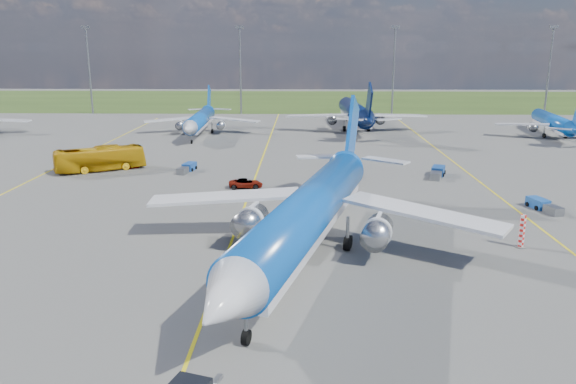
{
  "coord_description": "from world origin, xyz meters",
  "views": [
    {
      "loc": [
        6.5,
        -39.78,
        17.33
      ],
      "look_at": [
        5.13,
        11.68,
        4.0
      ],
      "focal_mm": 35.0,
      "sensor_mm": 36.0,
      "label": 1
    }
  ],
  "objects_px": {
    "apron_bus": "(100,159)",
    "baggage_tug_w": "(543,206)",
    "bg_jet_n": "(354,129)",
    "service_car_b": "(246,183)",
    "baggage_tug_e": "(437,173)",
    "service_car_a": "(130,162)",
    "bg_jet_nnw": "(201,135)",
    "service_car_c": "(348,174)",
    "bg_jet_ne": "(551,136)",
    "warning_post": "(522,231)",
    "main_airliner": "(309,258)",
    "baggage_tug_c": "(187,168)"
  },
  "relations": [
    {
      "from": "bg_jet_n",
      "to": "baggage_tug_e",
      "type": "bearing_deg",
      "value": 96.25
    },
    {
      "from": "main_airliner",
      "to": "baggage_tug_e",
      "type": "distance_m",
      "value": 36.02
    },
    {
      "from": "bg_jet_nnw",
      "to": "service_car_c",
      "type": "height_order",
      "value": "bg_jet_nnw"
    },
    {
      "from": "apron_bus",
      "to": "baggage_tug_w",
      "type": "height_order",
      "value": "apron_bus"
    },
    {
      "from": "warning_post",
      "to": "apron_bus",
      "type": "height_order",
      "value": "apron_bus"
    },
    {
      "from": "bg_jet_ne",
      "to": "service_car_a",
      "type": "height_order",
      "value": "bg_jet_ne"
    },
    {
      "from": "baggage_tug_e",
      "to": "bg_jet_nnw",
      "type": "bearing_deg",
      "value": 156.26
    },
    {
      "from": "baggage_tug_w",
      "to": "main_airliner",
      "type": "bearing_deg",
      "value": -164.59
    },
    {
      "from": "warning_post",
      "to": "bg_jet_ne",
      "type": "relative_size",
      "value": 0.09
    },
    {
      "from": "service_car_a",
      "to": "service_car_c",
      "type": "height_order",
      "value": "service_car_a"
    },
    {
      "from": "service_car_a",
      "to": "warning_post",
      "type": "bearing_deg",
      "value": -70.75
    },
    {
      "from": "bg_jet_n",
      "to": "baggage_tug_w",
      "type": "distance_m",
      "value": 63.8
    },
    {
      "from": "bg_jet_ne",
      "to": "service_car_c",
      "type": "height_order",
      "value": "bg_jet_ne"
    },
    {
      "from": "warning_post",
      "to": "baggage_tug_c",
      "type": "bearing_deg",
      "value": 139.77
    },
    {
      "from": "warning_post",
      "to": "apron_bus",
      "type": "relative_size",
      "value": 0.24
    },
    {
      "from": "bg_jet_n",
      "to": "main_airliner",
      "type": "relative_size",
      "value": 0.92
    },
    {
      "from": "apron_bus",
      "to": "baggage_tug_c",
      "type": "bearing_deg",
      "value": -120.57
    },
    {
      "from": "service_car_b",
      "to": "baggage_tug_w",
      "type": "distance_m",
      "value": 34.78
    },
    {
      "from": "main_airliner",
      "to": "service_car_a",
      "type": "relative_size",
      "value": 10.84
    },
    {
      "from": "bg_jet_nnw",
      "to": "service_car_c",
      "type": "relative_size",
      "value": 8.39
    },
    {
      "from": "warning_post",
      "to": "bg_jet_ne",
      "type": "height_order",
      "value": "bg_jet_ne"
    },
    {
      "from": "service_car_a",
      "to": "baggage_tug_e",
      "type": "xyz_separation_m",
      "value": [
        44.3,
        -5.27,
        -0.13
      ]
    },
    {
      "from": "main_airliner",
      "to": "service_car_a",
      "type": "xyz_separation_m",
      "value": [
        -26.3,
        36.47,
        0.71
      ]
    },
    {
      "from": "warning_post",
      "to": "service_car_b",
      "type": "distance_m",
      "value": 34.03
    },
    {
      "from": "service_car_a",
      "to": "service_car_b",
      "type": "relative_size",
      "value": 0.97
    },
    {
      "from": "baggage_tug_e",
      "to": "apron_bus",
      "type": "bearing_deg",
      "value": -163.52
    },
    {
      "from": "service_car_a",
      "to": "baggage_tug_c",
      "type": "distance_m",
      "value": 9.58
    },
    {
      "from": "bg_jet_ne",
      "to": "main_airliner",
      "type": "distance_m",
      "value": 84.12
    },
    {
      "from": "bg_jet_n",
      "to": "service_car_c",
      "type": "height_order",
      "value": "bg_jet_n"
    },
    {
      "from": "baggage_tug_c",
      "to": "baggage_tug_e",
      "type": "bearing_deg",
      "value": 6.56
    },
    {
      "from": "bg_jet_nnw",
      "to": "apron_bus",
      "type": "distance_m",
      "value": 35.62
    },
    {
      "from": "bg_jet_n",
      "to": "bg_jet_ne",
      "type": "xyz_separation_m",
      "value": [
        38.61,
        -8.82,
        0.0
      ]
    },
    {
      "from": "baggage_tug_c",
      "to": "baggage_tug_e",
      "type": "height_order",
      "value": "baggage_tug_e"
    },
    {
      "from": "bg_jet_n",
      "to": "baggage_tug_w",
      "type": "height_order",
      "value": "bg_jet_n"
    },
    {
      "from": "warning_post",
      "to": "bg_jet_n",
      "type": "height_order",
      "value": "bg_jet_n"
    },
    {
      "from": "apron_bus",
      "to": "baggage_tug_c",
      "type": "distance_m",
      "value": 12.65
    },
    {
      "from": "baggage_tug_w",
      "to": "baggage_tug_c",
      "type": "height_order",
      "value": "baggage_tug_w"
    },
    {
      "from": "bg_jet_ne",
      "to": "service_car_b",
      "type": "distance_m",
      "value": 72.06
    },
    {
      "from": "bg_jet_nnw",
      "to": "bg_jet_n",
      "type": "distance_m",
      "value": 33.21
    },
    {
      "from": "bg_jet_nnw",
      "to": "apron_bus",
      "type": "relative_size",
      "value": 2.68
    },
    {
      "from": "main_airliner",
      "to": "baggage_tug_c",
      "type": "relative_size",
      "value": 9.11
    },
    {
      "from": "bg_jet_n",
      "to": "apron_bus",
      "type": "bearing_deg",
      "value": 44.08
    },
    {
      "from": "baggage_tug_e",
      "to": "baggage_tug_c",
      "type": "bearing_deg",
      "value": -164.32
    },
    {
      "from": "bg_jet_nnw",
      "to": "bg_jet_n",
      "type": "height_order",
      "value": "bg_jet_n"
    },
    {
      "from": "bg_jet_ne",
      "to": "service_car_b",
      "type": "relative_size",
      "value": 7.45
    },
    {
      "from": "bg_jet_n",
      "to": "apron_bus",
      "type": "xyz_separation_m",
      "value": [
        -40.39,
        -43.23,
        1.75
      ]
    },
    {
      "from": "warning_post",
      "to": "bg_jet_nnw",
      "type": "relative_size",
      "value": 0.09
    },
    {
      "from": "service_car_b",
      "to": "baggage_tug_e",
      "type": "relative_size",
      "value": 0.75
    },
    {
      "from": "main_airliner",
      "to": "service_car_b",
      "type": "height_order",
      "value": "main_airliner"
    },
    {
      "from": "apron_bus",
      "to": "service_car_a",
      "type": "distance_m",
      "value": 4.5
    }
  ]
}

